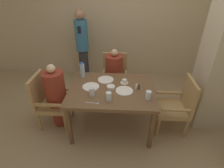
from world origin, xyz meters
TOP-DOWN VIEW (x-y plane):
  - ground_plane at (0.00, 0.00)m, footprint 16.00×16.00m
  - wall_back at (0.00, 1.94)m, footprint 8.00×0.06m
  - dining_table at (0.00, 0.00)m, footprint 1.29×0.99m
  - chair_left_side at (-1.03, 0.00)m, footprint 0.49×0.49m
  - diner_in_left_chair at (-0.89, 0.00)m, footprint 0.32×0.32m
  - chair_far_side at (0.00, 0.88)m, footprint 0.49×0.49m
  - diner_in_far_chair at (-0.00, 0.74)m, footprint 0.32×0.32m
  - chair_right_side at (1.03, 0.00)m, footprint 0.49×0.49m
  - standing_host at (-0.76, 1.52)m, footprint 0.28×0.32m
  - plate_main_left at (0.19, -0.06)m, footprint 0.26×0.26m
  - plate_main_right at (-0.12, 0.25)m, footprint 0.26×0.26m
  - plate_dessert_center at (-0.33, 0.02)m, footprint 0.26×0.26m
  - teacup_with_saucer at (0.19, 0.18)m, footprint 0.13×0.13m
  - bowl_small at (-0.02, -0.00)m, footprint 0.12×0.12m
  - water_bottle at (-0.51, 0.33)m, footprint 0.08×0.08m
  - glass_tall_near at (-0.02, -0.29)m, footprint 0.08×0.08m
  - glass_tall_mid at (-0.27, -0.19)m, footprint 0.08×0.08m
  - glass_tall_far at (0.52, -0.23)m, footprint 0.08×0.08m
  - salt_shaker at (0.37, 0.01)m, footprint 0.03×0.03m
  - pepper_shaker at (0.41, 0.01)m, footprint 0.03×0.03m
  - fork_beside_plate at (-0.22, -0.38)m, footprint 0.19×0.03m

SIDE VIEW (x-z plane):
  - ground_plane at x=0.00m, z-range 0.00..0.00m
  - chair_left_side at x=-1.03m, z-range 0.03..0.95m
  - chair_far_side at x=0.00m, z-range 0.03..0.95m
  - chair_right_side at x=1.03m, z-range 0.03..0.95m
  - diner_in_far_chair at x=0.00m, z-range 0.01..1.11m
  - diner_in_left_chair at x=-0.89m, z-range 0.01..1.13m
  - dining_table at x=0.00m, z-range 0.28..1.02m
  - fork_beside_plate at x=-0.22m, z-range 0.74..0.75m
  - plate_main_left at x=0.19m, z-range 0.74..0.75m
  - plate_main_right at x=-0.12m, z-range 0.74..0.75m
  - plate_dessert_center at x=-0.33m, z-range 0.74..0.75m
  - bowl_small at x=-0.02m, z-range 0.74..0.79m
  - teacup_with_saucer at x=0.19m, z-range 0.73..0.80m
  - pepper_shaker at x=0.41m, z-range 0.74..0.82m
  - salt_shaker at x=0.37m, z-range 0.74..0.83m
  - glass_tall_near at x=-0.02m, z-range 0.74..0.86m
  - glass_tall_mid at x=-0.27m, z-range 0.74..0.86m
  - glass_tall_far at x=0.52m, z-range 0.74..0.86m
  - water_bottle at x=-0.51m, z-range 0.73..1.00m
  - standing_host at x=-0.76m, z-range 0.06..1.71m
  - wall_back at x=0.00m, z-range 0.00..2.80m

